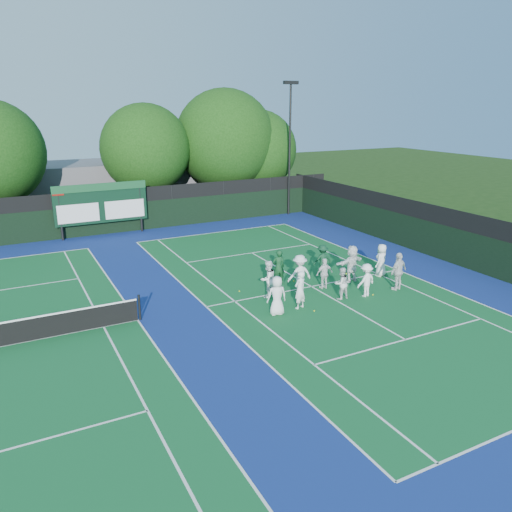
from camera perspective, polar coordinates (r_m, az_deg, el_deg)
name	(u,v)px	position (r m, az deg, el deg)	size (l,w,h in m)	color
ground	(323,293)	(23.64, 7.69, -4.26)	(120.00, 120.00, 0.00)	#18320D
court_apron	(195,309)	(21.86, -6.96, -6.04)	(34.00, 32.00, 0.01)	navy
near_court	(311,287)	(24.40, 6.35, -3.49)	(11.05, 23.85, 0.01)	#115627
back_fence	(116,213)	(35.34, -15.70, 4.72)	(34.00, 0.08, 3.00)	black
divider_fence_right	(448,238)	(29.77, 21.05, 1.96)	(0.08, 32.00, 3.00)	black
scoreboard	(101,204)	(34.60, -17.30, 5.74)	(6.00, 0.21, 3.55)	black
clubhouse	(142,184)	(43.79, -12.86, 8.07)	(18.00, 6.00, 4.00)	#5D5D62
light_pole_right	(290,134)	(39.36, 3.90, 13.78)	(1.20, 0.30, 10.12)	black
tree_c	(147,151)	(39.02, -12.31, 11.65)	(6.65, 6.65, 8.60)	black
tree_d	(226,142)	(41.17, -3.41, 12.86)	(7.97, 7.97, 9.72)	black
tree_e	(258,152)	(42.49, 0.22, 11.82)	(6.58, 6.58, 8.11)	black
tennis_ball_0	(314,311)	(21.59, 6.67, -6.25)	(0.07, 0.07, 0.07)	#C6CE18
tennis_ball_2	(373,295)	(23.79, 13.22, -4.34)	(0.07, 0.07, 0.07)	#C6CE18
tennis_ball_3	(239,291)	(23.61, -1.91, -4.04)	(0.07, 0.07, 0.07)	#C6CE18
tennis_ball_4	(294,281)	(24.99, 4.33, -2.87)	(0.07, 0.07, 0.07)	#C6CE18
tennis_ball_5	(346,274)	(26.40, 10.29, -2.00)	(0.07, 0.07, 0.07)	#C6CE18
player_front_0	(277,296)	(20.87, 2.40, -4.56)	(0.83, 0.54, 1.70)	white
player_front_1	(300,290)	(21.57, 5.04, -3.88)	(0.62, 0.41, 1.70)	white
player_front_2	(341,283)	(22.88, 9.71, -3.09)	(0.72, 0.56, 1.49)	silver
player_front_3	(366,280)	(23.39, 12.47, -2.71)	(1.01, 0.58, 1.56)	white
player_front_4	(398,271)	(24.53, 15.97, -1.70)	(1.08, 0.45, 1.84)	silver
player_back_0	(268,279)	(22.74, 1.37, -2.65)	(0.84, 0.65, 1.73)	white
player_back_1	(300,274)	(23.34, 5.00, -2.05)	(1.19, 0.68, 1.83)	white
player_back_2	(324,274)	(24.02, 7.82, -2.00)	(0.88, 0.37, 1.51)	silver
player_back_3	(352,264)	(25.11, 10.86, -0.86)	(1.74, 0.55, 1.87)	white
player_back_4	(381,260)	(26.29, 14.13, -0.46)	(0.83, 0.54, 1.69)	white
coach_left	(279,267)	(24.42, 2.59, -1.25)	(0.63, 0.41, 1.73)	#103D1E
coach_right	(322,260)	(26.01, 7.59, -0.41)	(1.02, 0.59, 1.58)	#0E3620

